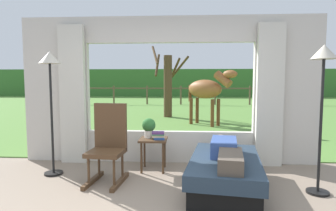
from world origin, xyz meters
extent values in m
cube|color=beige|center=(-2.02, 2.26, 1.27)|extent=(1.15, 0.12, 2.55)
cube|color=beige|center=(2.02, 2.26, 1.27)|extent=(1.15, 0.12, 2.55)
cube|color=beige|center=(0.00, 2.26, 0.28)|extent=(2.90, 0.12, 0.55)
cube|color=beige|center=(0.00, 2.26, 2.33)|extent=(2.90, 0.12, 0.45)
cube|color=beige|center=(-1.69, 2.12, 1.20)|extent=(0.44, 0.10, 2.40)
cube|color=beige|center=(1.69, 2.12, 1.20)|extent=(0.44, 0.10, 2.40)
cube|color=#568438|center=(0.00, 13.16, 0.01)|extent=(36.00, 21.68, 0.02)
cube|color=#396D2F|center=(0.00, 23.00, 1.20)|extent=(36.00, 2.00, 2.40)
cube|color=black|center=(0.82, 1.03, 0.12)|extent=(1.05, 1.67, 0.24)
cube|color=#233342|center=(0.82, 1.03, 0.33)|extent=(1.14, 1.81, 0.18)
cube|color=#334C8C|center=(0.82, 1.18, 0.53)|extent=(0.42, 0.64, 0.22)
cube|color=#4C4238|center=(0.82, 0.59, 0.51)|extent=(0.38, 0.71, 0.18)
sphere|color=tan|center=(0.82, 1.57, 0.53)|extent=(0.20, 0.20, 0.20)
cube|color=#4C331E|center=(-0.83, 1.12, 0.44)|extent=(0.52, 0.52, 0.06)
cube|color=#4C331E|center=(-0.81, 1.33, 0.78)|extent=(0.48, 0.10, 0.68)
cube|color=#4C331E|center=(-1.03, 1.14, 0.03)|extent=(0.12, 0.68, 0.06)
cube|color=#4C331E|center=(-0.63, 1.10, 0.03)|extent=(0.12, 0.68, 0.06)
cylinder|color=#4C331E|center=(-1.03, 0.96, 0.24)|extent=(0.04, 0.04, 0.38)
cylinder|color=#4C331E|center=(-0.67, 0.92, 0.24)|extent=(0.04, 0.04, 0.38)
cylinder|color=#4C331E|center=(-1.00, 1.32, 0.24)|extent=(0.04, 0.04, 0.38)
cylinder|color=#4C331E|center=(-0.64, 1.28, 0.24)|extent=(0.04, 0.04, 0.38)
cube|color=#4C331E|center=(-0.23, 1.75, 0.51)|extent=(0.44, 0.44, 0.03)
cylinder|color=#4C331E|center=(-0.40, 1.58, 0.24)|extent=(0.04, 0.04, 0.49)
cylinder|color=#4C331E|center=(-0.06, 1.58, 0.24)|extent=(0.04, 0.04, 0.49)
cylinder|color=#4C331E|center=(-0.40, 1.92, 0.24)|extent=(0.04, 0.04, 0.49)
cylinder|color=#4C331E|center=(-0.06, 1.92, 0.24)|extent=(0.04, 0.04, 0.49)
cylinder|color=silver|center=(-0.31, 1.81, 0.58)|extent=(0.14, 0.14, 0.12)
sphere|color=#2D6B2D|center=(-0.31, 1.81, 0.73)|extent=(0.22, 0.22, 0.22)
cube|color=#23478C|center=(-0.13, 1.68, 0.54)|extent=(0.18, 0.14, 0.04)
cube|color=beige|center=(-0.15, 1.70, 0.57)|extent=(0.21, 0.16, 0.04)
cube|color=#337247|center=(-0.15, 1.68, 0.60)|extent=(0.20, 0.15, 0.02)
cube|color=#59336B|center=(-0.15, 1.68, 0.63)|extent=(0.20, 0.15, 0.03)
cylinder|color=black|center=(-1.76, 1.46, 0.01)|extent=(0.28, 0.28, 0.03)
cylinder|color=black|center=(-1.76, 1.46, 0.85)|extent=(0.04, 0.04, 1.71)
cone|color=beige|center=(-1.76, 1.46, 1.80)|extent=(0.32, 0.32, 0.18)
cylinder|color=black|center=(1.99, 0.93, 0.01)|extent=(0.28, 0.28, 0.03)
cylinder|color=black|center=(1.99, 0.93, 0.86)|extent=(0.04, 0.04, 1.72)
cone|color=beige|center=(1.99, 0.93, 1.81)|extent=(0.32, 0.32, 0.18)
ellipsoid|color=brown|center=(0.89, 6.42, 1.17)|extent=(1.31, 1.23, 0.60)
cylinder|color=brown|center=(1.40, 5.98, 1.48)|extent=(0.63, 0.59, 0.53)
ellipsoid|color=brown|center=(1.59, 5.82, 1.63)|extent=(0.50, 0.46, 0.24)
cube|color=#593319|center=(1.34, 6.03, 1.51)|extent=(0.38, 0.34, 0.32)
cylinder|color=#593319|center=(0.43, 6.81, 1.02)|extent=(0.14, 0.14, 0.55)
cylinder|color=#593319|center=(1.31, 6.27, 0.45)|extent=(0.11, 0.11, 0.85)
cylinder|color=#593319|center=(1.10, 6.03, 0.45)|extent=(0.11, 0.11, 0.85)
cylinder|color=#593319|center=(0.67, 6.81, 0.45)|extent=(0.11, 0.11, 0.85)
cylinder|color=#593319|center=(0.46, 6.57, 0.45)|extent=(0.11, 0.11, 0.85)
cylinder|color=#4C3823|center=(-0.41, 8.35, 1.21)|extent=(0.32, 0.32, 2.38)
cylinder|color=#47331E|center=(-0.89, 8.23, 2.41)|extent=(0.40, 1.26, 0.81)
cylinder|color=#47331E|center=(-0.82, 8.37, 2.04)|extent=(0.13, 0.88, 0.90)
cylinder|color=#47331E|center=(-0.11, 8.49, 1.96)|extent=(0.41, 0.74, 0.69)
cylinder|color=#47331E|center=(0.04, 8.61, 1.96)|extent=(0.75, 1.20, 0.81)
cylinder|color=brown|center=(-8.00, 14.08, 0.57)|extent=(0.10, 0.10, 1.10)
cylinder|color=brown|center=(-6.00, 14.08, 0.57)|extent=(0.10, 0.10, 1.10)
cylinder|color=brown|center=(-4.00, 14.08, 0.57)|extent=(0.10, 0.10, 1.10)
cylinder|color=brown|center=(-2.00, 14.08, 0.57)|extent=(0.10, 0.10, 1.10)
cylinder|color=brown|center=(0.00, 14.08, 0.57)|extent=(0.10, 0.10, 1.10)
cylinder|color=brown|center=(2.00, 14.08, 0.57)|extent=(0.10, 0.10, 1.10)
cylinder|color=brown|center=(4.00, 14.08, 0.57)|extent=(0.10, 0.10, 1.10)
cylinder|color=brown|center=(6.00, 14.08, 0.57)|extent=(0.10, 0.10, 1.10)
cylinder|color=brown|center=(8.00, 14.08, 0.57)|extent=(0.10, 0.10, 1.10)
cube|color=brown|center=(0.00, 14.08, 0.97)|extent=(16.00, 0.06, 0.08)
camera|label=1|loc=(0.28, -2.77, 1.46)|focal=30.67mm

